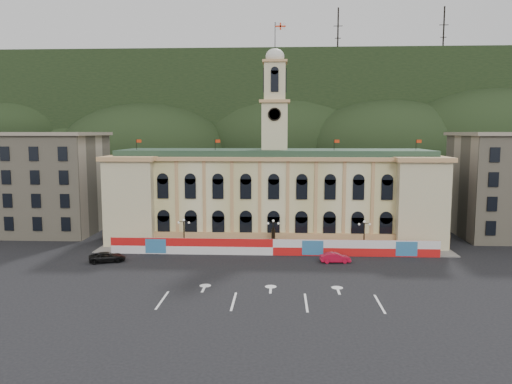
{
  "coord_description": "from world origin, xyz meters",
  "views": [
    {
      "loc": [
        1.17,
        -59.13,
        18.66
      ],
      "look_at": [
        -2.73,
        18.0,
        9.32
      ],
      "focal_mm": 35.0,
      "sensor_mm": 36.0,
      "label": 1
    }
  ],
  "objects_px": {
    "red_sedan": "(335,258)",
    "black_suv": "(107,257)",
    "statue": "(273,243)",
    "lamp_center": "(273,233)"
  },
  "relations": [
    {
      "from": "lamp_center",
      "to": "red_sedan",
      "type": "relative_size",
      "value": 1.15
    },
    {
      "from": "red_sedan",
      "to": "black_suv",
      "type": "height_order",
      "value": "red_sedan"
    },
    {
      "from": "black_suv",
      "to": "red_sedan",
      "type": "bearing_deg",
      "value": -107.18
    },
    {
      "from": "statue",
      "to": "red_sedan",
      "type": "relative_size",
      "value": 0.83
    },
    {
      "from": "statue",
      "to": "lamp_center",
      "type": "xyz_separation_m",
      "value": [
        0.0,
        -1.0,
        1.89
      ]
    },
    {
      "from": "statue",
      "to": "red_sedan",
      "type": "xyz_separation_m",
      "value": [
        9.01,
        -6.8,
        -0.47
      ]
    },
    {
      "from": "statue",
      "to": "lamp_center",
      "type": "relative_size",
      "value": 0.72
    },
    {
      "from": "red_sedan",
      "to": "black_suv",
      "type": "xyz_separation_m",
      "value": [
        -32.82,
        -1.3,
        -0.0
      ]
    },
    {
      "from": "statue",
      "to": "lamp_center",
      "type": "distance_m",
      "value": 2.14
    },
    {
      "from": "lamp_center",
      "to": "black_suv",
      "type": "bearing_deg",
      "value": -163.39
    }
  ]
}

